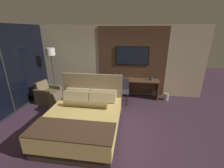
# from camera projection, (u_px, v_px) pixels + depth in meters

# --- Properties ---
(ground_plane) EXTENTS (16.00, 16.00, 0.00)m
(ground_plane) POSITION_uv_depth(u_px,v_px,m) (100.00, 128.00, 4.21)
(ground_plane) COLOR #3D2838
(wall_back_tv_panel) EXTENTS (7.20, 0.09, 2.80)m
(wall_back_tv_panel) POSITION_uv_depth(u_px,v_px,m) (116.00, 61.00, 6.12)
(wall_back_tv_panel) COLOR #BCAD8E
(wall_back_tv_panel) RESTS_ON ground_plane
(wall_left_window) EXTENTS (0.06, 6.00, 2.80)m
(wall_left_window) POSITION_uv_depth(u_px,v_px,m) (5.00, 75.00, 4.52)
(wall_left_window) COLOR black
(wall_left_window) RESTS_ON ground_plane
(bed) EXTENTS (1.88, 2.19, 1.34)m
(bed) POSITION_uv_depth(u_px,v_px,m) (84.00, 119.00, 4.00)
(bed) COLOR #33281E
(bed) RESTS_ON ground_plane
(desk) EXTENTS (2.19, 0.54, 0.75)m
(desk) POSITION_uv_depth(u_px,v_px,m) (131.00, 84.00, 6.07)
(desk) COLOR brown
(desk) RESTS_ON ground_plane
(tv) EXTENTS (1.30, 0.04, 0.73)m
(tv) POSITION_uv_depth(u_px,v_px,m) (132.00, 56.00, 5.89)
(tv) COLOR black
(desk_chair) EXTENTS (0.55, 0.54, 0.92)m
(desk_chair) POSITION_uv_depth(u_px,v_px,m) (122.00, 88.00, 5.57)
(desk_chair) COLOR #38333D
(desk_chair) RESTS_ON ground_plane
(armchair_by_window) EXTENTS (0.84, 0.86, 0.81)m
(armchair_by_window) POSITION_uv_depth(u_px,v_px,m) (48.00, 95.00, 5.67)
(armchair_by_window) COLOR brown
(armchair_by_window) RESTS_ON ground_plane
(floor_lamp) EXTENTS (0.34, 0.34, 1.96)m
(floor_lamp) POSITION_uv_depth(u_px,v_px,m) (51.00, 56.00, 5.80)
(floor_lamp) COLOR #282623
(floor_lamp) RESTS_ON ground_plane
(vase_tall) EXTENTS (0.15, 0.15, 0.25)m
(vase_tall) POSITION_uv_depth(u_px,v_px,m) (152.00, 77.00, 5.83)
(vase_tall) COLOR #333338
(vase_tall) RESTS_ON desk
(vase_short) EXTENTS (0.08, 0.08, 0.24)m
(vase_short) POSITION_uv_depth(u_px,v_px,m) (114.00, 75.00, 6.12)
(vase_short) COLOR #333338
(vase_short) RESTS_ON desk
(waste_bin) EXTENTS (0.22, 0.22, 0.28)m
(waste_bin) POSITION_uv_depth(u_px,v_px,m) (166.00, 97.00, 5.88)
(waste_bin) COLOR gray
(waste_bin) RESTS_ON ground_plane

